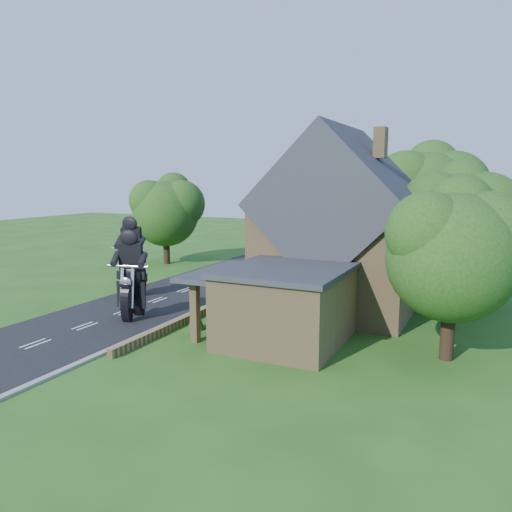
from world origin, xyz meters
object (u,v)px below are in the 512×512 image
at_px(garden_wall, 235,297).
at_px(annex, 284,304).
at_px(motorcycle_lead, 133,306).
at_px(motorcycle_follow, 134,285).
at_px(house, 341,233).

height_order(garden_wall, annex, annex).
xyz_separation_m(garden_wall, motorcycle_lead, (-2.97, -5.88, 0.51)).
height_order(motorcycle_lead, motorcycle_follow, motorcycle_follow).
height_order(annex, motorcycle_lead, annex).
xyz_separation_m(annex, motorcycle_lead, (-8.54, -0.08, -1.06)).
distance_m(garden_wall, motorcycle_follow, 6.53).
bearing_deg(motorcycle_follow, house, -171.29).
relative_size(motorcycle_lead, motorcycle_follow, 0.94).
bearing_deg(garden_wall, motorcycle_lead, -116.85).
relative_size(garden_wall, motorcycle_follow, 13.58).
height_order(annex, motorcycle_follow, annex).
xyz_separation_m(house, motorcycle_lead, (-9.17, -6.88, -3.63)).
relative_size(house, motorcycle_lead, 6.71).
bearing_deg(house, annex, -95.24).
relative_size(house, annex, 1.45).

